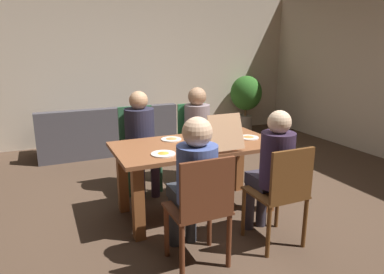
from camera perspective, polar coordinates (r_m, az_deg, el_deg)
ground_plane at (r=3.77m, az=0.63°, el=-11.95°), size 20.00×20.00×0.00m
back_wall at (r=6.47m, az=-11.56°, el=11.36°), size 6.93×0.12×2.69m
side_wall_right at (r=6.33m, az=26.84°, el=10.03°), size 0.12×5.52×2.69m
dining_table at (r=3.54m, az=0.65°, el=-3.27°), size 1.65×0.86×0.74m
chair_0 at (r=4.25m, az=-8.84°, el=-1.15°), size 0.44×0.40×0.99m
person_0 at (r=4.07m, az=-8.41°, el=0.64°), size 0.35×0.50×1.20m
chair_1 at (r=4.49m, az=0.35°, el=-0.18°), size 0.40×0.39×0.98m
person_1 at (r=4.31m, az=1.16°, el=1.63°), size 0.32×0.52×1.21m
chair_2 at (r=3.03m, az=14.61°, el=-8.53°), size 0.43×0.43×0.91m
person_2 at (r=3.08m, az=13.07°, el=-4.60°), size 0.29×0.47×1.19m
chair_3 at (r=2.67m, az=1.60°, el=-11.48°), size 0.45×0.39×0.92m
person_3 at (r=2.71m, az=0.33°, el=-6.55°), size 0.32×0.51×1.20m
pizza_box_0 at (r=3.40m, az=4.03°, el=-0.75°), size 0.34×0.47×0.35m
plate_0 at (r=3.16m, az=-4.75°, el=-2.73°), size 0.22×0.22×0.03m
plate_1 at (r=3.76m, az=9.29°, el=-0.03°), size 0.22×0.22×0.03m
plate_2 at (r=3.64m, az=-3.43°, el=-0.32°), size 0.21×0.21×0.03m
drinking_glass_0 at (r=3.91m, az=5.92°, el=1.37°), size 0.08×0.08×0.11m
drinking_glass_1 at (r=3.82m, az=4.70°, el=1.30°), size 0.06×0.06×0.14m
couch at (r=5.83m, az=-13.67°, el=0.20°), size 2.16×0.76×0.77m
potted_plant at (r=7.12m, az=8.89°, el=6.73°), size 0.63×0.63×1.12m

